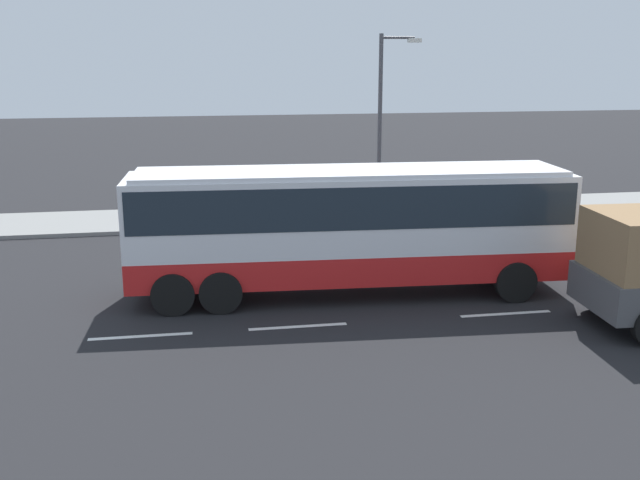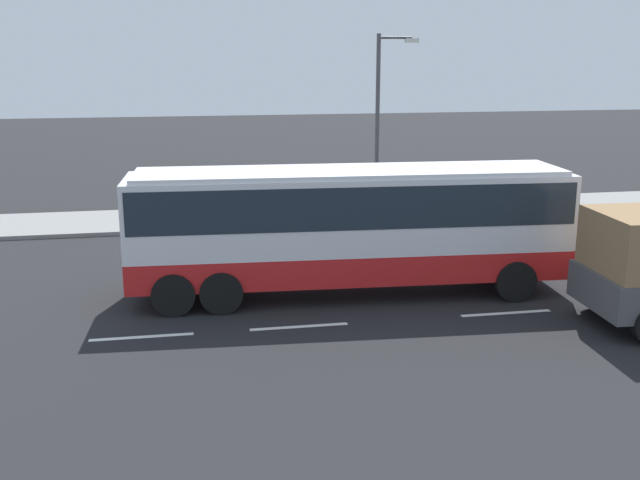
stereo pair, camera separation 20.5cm
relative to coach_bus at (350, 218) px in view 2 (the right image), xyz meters
The scene contains 6 objects.
ground_plane 2.27m from the coach_bus, 114.47° to the left, with size 120.00×120.00×0.00m, color black.
sidewalk_curb 10.30m from the coach_bus, 91.73° to the left, with size 80.00×4.00×0.15m, color gray.
lane_centreline 7.42m from the coach_bus, 161.38° to the right, with size 23.73×0.16×0.01m.
coach_bus is the anchor object (origin of this frame).
pedestrian_near_curb 13.74m from the coach_bus, 46.71° to the left, with size 0.32×0.32×1.53m.
street_lamp 9.64m from the coach_bus, 70.07° to the left, with size 1.61×0.24×7.00m.
Camera 2 is at (-4.06, -19.86, 6.47)m, focal length 42.07 mm.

